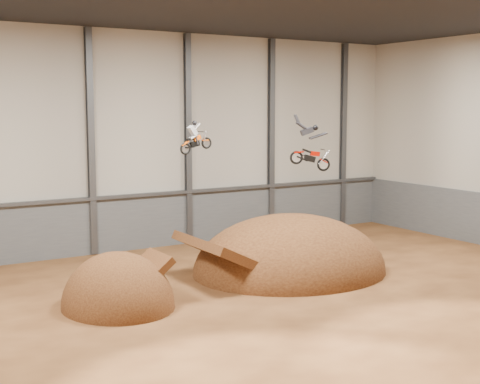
% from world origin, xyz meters
% --- Properties ---
extents(floor, '(40.00, 40.00, 0.00)m').
position_xyz_m(floor, '(0.00, 0.00, 0.00)').
color(floor, '#4D2A14').
rests_on(floor, ground).
extents(back_wall, '(40.00, 0.10, 14.00)m').
position_xyz_m(back_wall, '(0.00, 15.00, 7.00)').
color(back_wall, '#BCB4A6').
rests_on(back_wall, ground).
extents(lower_band_back, '(39.80, 0.18, 3.50)m').
position_xyz_m(lower_band_back, '(0.00, 14.90, 1.75)').
color(lower_band_back, '#5A5D62').
rests_on(lower_band_back, ground).
extents(steel_rail, '(39.80, 0.35, 0.20)m').
position_xyz_m(steel_rail, '(0.00, 14.75, 3.55)').
color(steel_rail, '#47494F').
rests_on(steel_rail, lower_band_back).
extents(steel_column_2, '(0.40, 0.36, 13.90)m').
position_xyz_m(steel_column_2, '(-3.33, 14.80, 7.00)').
color(steel_column_2, '#47494F').
rests_on(steel_column_2, ground).
extents(steel_column_3, '(0.40, 0.36, 13.90)m').
position_xyz_m(steel_column_3, '(3.33, 14.80, 7.00)').
color(steel_column_3, '#47494F').
rests_on(steel_column_3, ground).
extents(steel_column_4, '(0.40, 0.36, 13.90)m').
position_xyz_m(steel_column_4, '(10.00, 14.80, 7.00)').
color(steel_column_4, '#47494F').
rests_on(steel_column_4, ground).
extents(steel_column_5, '(0.40, 0.36, 13.90)m').
position_xyz_m(steel_column_5, '(16.67, 14.80, 7.00)').
color(steel_column_5, '#47494F').
rests_on(steel_column_5, ground).
extents(takeoff_ramp, '(5.10, 5.89, 5.10)m').
position_xyz_m(takeoff_ramp, '(-6.07, 3.55, 0.00)').
color(takeoff_ramp, '#3D1F0F').
rests_on(takeoff_ramp, ground).
extents(landing_ramp, '(11.19, 9.90, 6.46)m').
position_xyz_m(landing_ramp, '(4.62, 4.86, 0.00)').
color(landing_ramp, '#3D1F0F').
rests_on(landing_ramp, ground).
extents(fmx_rider_a, '(2.24, 0.89, 2.04)m').
position_xyz_m(fmx_rider_a, '(-0.93, 5.39, 7.76)').
color(fmx_rider_a, '#F1590A').
extents(fmx_rider_b, '(3.61, 2.17, 3.25)m').
position_xyz_m(fmx_rider_b, '(4.95, 3.73, 7.23)').
color(fmx_rider_b, '#B20D00').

